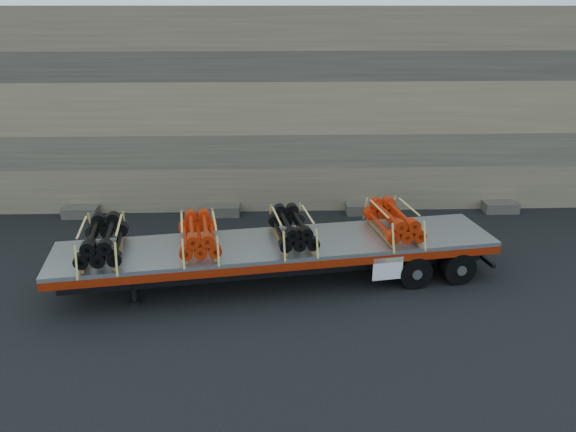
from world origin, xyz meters
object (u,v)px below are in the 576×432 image
(trailer, at_px, (278,262))
(bundle_midfront, at_px, (199,235))
(bundle_midrear, at_px, (292,229))
(bundle_rear, at_px, (393,221))
(bundle_front, at_px, (102,241))

(trailer, height_order, bundle_midfront, bundle_midfront)
(bundle_midrear, bearing_deg, bundle_midfront, -180.00)
(trailer, height_order, bundle_midrear, bundle_midrear)
(bundle_rear, bearing_deg, bundle_midrear, 180.00)
(trailer, distance_m, bundle_midrear, 1.01)
(bundle_front, bearing_deg, bundle_midrear, 0.00)
(bundle_midfront, distance_m, bundle_midrear, 2.42)
(bundle_midrear, relative_size, bundle_rear, 0.97)
(bundle_front, bearing_deg, trailer, 0.00)
(bundle_rear, bearing_deg, bundle_midfront, -180.00)
(bundle_midrear, xyz_separation_m, bundle_rear, (2.76, 0.42, 0.01))
(bundle_midfront, xyz_separation_m, bundle_midrear, (2.40, 0.37, 0.00))
(bundle_midfront, xyz_separation_m, bundle_rear, (5.15, 0.79, 0.01))
(bundle_front, bearing_deg, bundle_midfront, -0.00)
(bundle_midfront, height_order, bundle_midrear, bundle_midrear)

